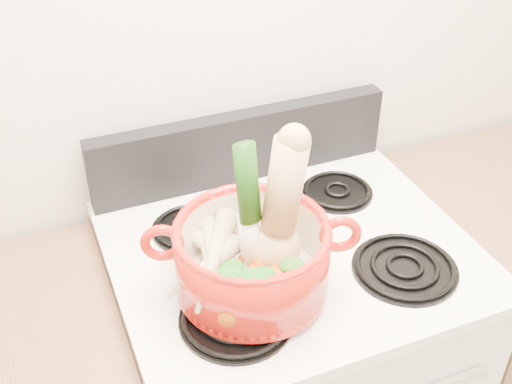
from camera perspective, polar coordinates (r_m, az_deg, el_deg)
name	(u,v)px	position (r m, az deg, el deg)	size (l,w,h in m)	color
wall_back	(232,39)	(1.52, -2.13, 13.40)	(3.50, 0.02, 2.60)	silver
cooktop	(291,252)	(1.43, 3.11, -5.32)	(0.78, 0.67, 0.03)	white
control_backsplash	(242,146)	(1.60, -1.30, 4.08)	(0.76, 0.05, 0.18)	black
burner_front_left	(236,317)	(1.26, -1.76, -11.07)	(0.22, 0.22, 0.02)	black
burner_front_right	(405,267)	(1.39, 13.10, -6.49)	(0.22, 0.22, 0.02)	black
burner_back_left	(190,227)	(1.47, -5.92, -3.12)	(0.17, 0.17, 0.02)	black
burner_back_right	(337,191)	(1.59, 7.25, 0.12)	(0.17, 0.17, 0.02)	black
dutch_oven	(252,259)	(1.25, -0.35, -5.93)	(0.30, 0.30, 0.15)	red
pot_handle_left	(162,243)	(1.22, -8.34, -4.50)	(0.08, 0.08, 0.02)	red
pot_handle_right	(340,234)	(1.24, 7.51, -3.73)	(0.08, 0.08, 0.02)	red
squash	(274,209)	(1.21, 1.63, -1.48)	(0.12, 0.12, 0.29)	tan
leek	(250,211)	(1.20, -0.54, -1.68)	(0.05, 0.05, 0.29)	silver
ginger	(251,235)	(1.34, -0.43, -3.81)	(0.08, 0.06, 0.04)	tan
parsnip_0	(213,259)	(1.29, -3.82, -5.94)	(0.04, 0.04, 0.22)	beige
parsnip_1	(212,271)	(1.25, -3.95, -7.04)	(0.04, 0.04, 0.17)	beige
parsnip_2	(215,247)	(1.29, -3.67, -4.94)	(0.04, 0.04, 0.20)	#EDE5C1
parsnip_3	(204,267)	(1.24, -4.63, -6.64)	(0.04, 0.04, 0.18)	beige
parsnip_4	(213,254)	(1.26, -3.85, -5.55)	(0.04, 0.04, 0.20)	beige
parsnip_5	(213,260)	(1.24, -3.83, -6.02)	(0.05, 0.05, 0.25)	beige
carrot_0	(252,283)	(1.23, -0.40, -8.07)	(0.03, 0.03, 0.17)	#CF630A
carrot_1	(234,288)	(1.22, -1.94, -8.55)	(0.04, 0.04, 0.16)	#BA4609
carrot_2	(272,267)	(1.25, 1.42, -6.69)	(0.03, 0.03, 0.19)	#D85D0A
carrot_3	(250,276)	(1.23, -0.50, -7.44)	(0.03, 0.03, 0.15)	#BD4309
carrot_4	(260,278)	(1.21, 0.39, -7.66)	(0.04, 0.04, 0.18)	#CE590A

